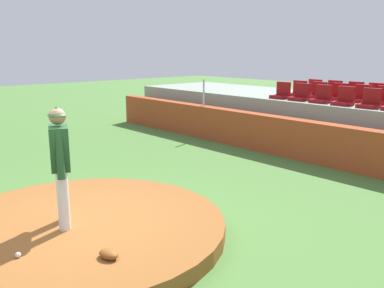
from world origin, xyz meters
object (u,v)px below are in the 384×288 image
Objects in this scene: stadium_chair_9 at (338,95)px; stadium_chair_14 at (313,90)px; fielding_glove at (109,254)px; stadium_chair_11 at (384,99)px; stadium_chair_0 at (281,93)px; stadium_chair_7 at (298,91)px; pitcher at (60,158)px; baseball at (18,255)px; stadium_chair_2 at (322,97)px; stadium_chair_10 at (361,97)px; stadium_chair_15 at (333,91)px; stadium_chair_8 at (318,93)px; stadium_chair_17 at (375,95)px; stadium_chair_4 at (370,102)px; stadium_chair_3 at (344,99)px; stadium_chair_16 at (354,93)px; stadium_chair_1 at (300,95)px.

stadium_chair_14 is at bearing -31.93° from stadium_chair_9.
stadium_chair_11 is (-0.64, 9.04, 1.27)m from fielding_glove.
stadium_chair_0 is 1.00× the size of stadium_chair_7.
pitcher reaches higher than baseball.
stadium_chair_10 is (0.72, 0.90, 0.00)m from stadium_chair_2.
stadium_chair_10 is 1.68m from stadium_chair_15.
stadium_chair_8 is at bearing 90.25° from stadium_chair_15.
stadium_chair_11 is at bearing 127.48° from stadium_chair_17.
stadium_chair_2 is 1.00× the size of stadium_chair_11.
stadium_chair_2 is 1.65m from stadium_chair_7.
stadium_chair_2 is 1.00× the size of stadium_chair_8.
stadium_chair_10 is 2.32m from stadium_chair_14.
stadium_chair_2 and stadium_chair_4 have the same top height.
stadium_chair_7 is (-3.43, 9.04, 1.27)m from fielding_glove.
stadium_chair_16 is (-0.69, 1.84, 0.00)m from stadium_chair_3.
stadium_chair_9 and stadium_chair_16 have the same top height.
stadium_chair_0 and stadium_chair_1 have the same top height.
stadium_chair_9 is at bearing 179.95° from stadium_chair_8.
pitcher is 3.68× the size of stadium_chair_7.
stadium_chair_4 is at bearing 108.00° from pitcher.
baseball is at bearing -33.81° from pitcher.
stadium_chair_7 is 1.00× the size of stadium_chair_16.
pitcher is 3.68× the size of stadium_chair_11.
stadium_chair_0 is 1.00× the size of stadium_chair_1.
stadium_chair_3 and stadium_chair_16 have the same top height.
stadium_chair_2 is at bearing 147.83° from stadium_chair_7.
stadium_chair_10 is 1.00× the size of stadium_chair_14.
stadium_chair_11 is at bearing -126.63° from stadium_chair_3.
stadium_chair_4 is at bearing 178.80° from stadium_chair_1.
stadium_chair_8 is 1.00× the size of stadium_chair_16.
stadium_chair_1 and stadium_chair_15 have the same top height.
stadium_chair_1 is 1.00× the size of stadium_chair_7.
stadium_chair_14 is 0.72m from stadium_chair_15.
baseball is 10.92m from stadium_chair_17.
stadium_chair_1 is at bearing 51.84° from stadium_chair_17.
stadium_chair_16 is (0.74, 1.80, 0.00)m from stadium_chair_1.
stadium_chair_4 is (0.78, 8.08, 0.25)m from pitcher.
stadium_chair_17 is (0.68, 0.89, 0.00)m from stadium_chair_9.
stadium_chair_17 is at bearing -111.13° from stadium_chair_2.
pitcher is 3.68× the size of stadium_chair_14.
stadium_chair_15 is (-2.09, 0.93, 0.00)m from stadium_chair_11.
stadium_chair_10 is at bearing -128.82° from stadium_chair_2.
stadium_chair_1 is 1.11m from stadium_chair_7.
stadium_chair_4 is at bearing 92.59° from stadium_chair_11.
stadium_chair_3 is 1.17m from stadium_chair_9.
stadium_chair_8 is (0.72, 0.88, 0.00)m from stadium_chair_0.
stadium_chair_0 is 1.00× the size of stadium_chair_10.
stadium_chair_14 is (-1.43, 0.89, 0.00)m from stadium_chair_9.
stadium_chair_2 and stadium_chair_7 have the same top height.
stadium_chair_14 is at bearing -68.38° from stadium_chair_1.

